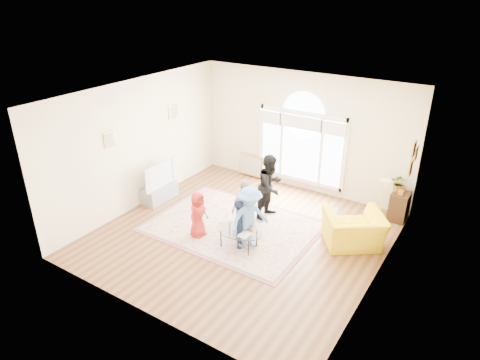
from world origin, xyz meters
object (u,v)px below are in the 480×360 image
Objects in this scene: area_rug at (233,226)px; television at (158,174)px; armchair at (353,230)px; tv_console at (160,193)px; coffee_table at (239,231)px.

television reaches higher than area_rug.
armchair is (2.61, 0.78, 0.38)m from area_rug.
tv_console is 0.84× the size of armchair.
area_rug is 3.60× the size of tv_console.
television is at bearing 177.50° from area_rug.
armchair is (4.98, 0.68, -0.36)m from television.
armchair reaches higher than tv_console.
tv_console is (-2.38, 0.10, 0.20)m from area_rug.
coffee_table reaches higher than area_rug.
coffee_table is (0.59, -0.63, 0.39)m from area_rug.
television reaches higher than coffee_table.
area_rug is 3.20× the size of television.
coffee_table is 2.47m from armchair.
coffee_table is 0.92× the size of armchair.
television is 1.03× the size of coffee_table.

